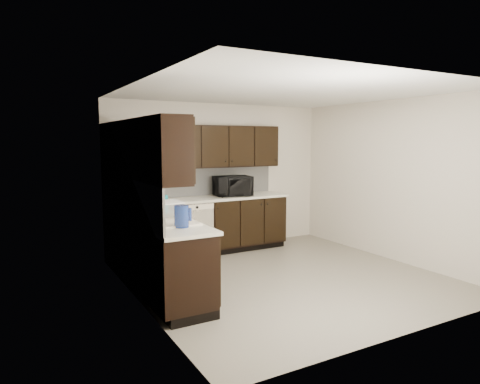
% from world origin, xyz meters
% --- Properties ---
extents(floor, '(4.00, 4.00, 0.00)m').
position_xyz_m(floor, '(0.00, 0.00, 0.00)').
color(floor, gray).
rests_on(floor, ground).
extents(ceiling, '(4.00, 4.00, 0.00)m').
position_xyz_m(ceiling, '(0.00, 0.00, 2.50)').
color(ceiling, white).
rests_on(ceiling, wall_back).
extents(wall_back, '(4.00, 0.02, 2.50)m').
position_xyz_m(wall_back, '(0.00, 2.00, 1.25)').
color(wall_back, beige).
rests_on(wall_back, floor).
extents(wall_left, '(0.02, 4.00, 2.50)m').
position_xyz_m(wall_left, '(-2.00, 0.00, 1.25)').
color(wall_left, beige).
rests_on(wall_left, floor).
extents(wall_right, '(0.02, 4.00, 2.50)m').
position_xyz_m(wall_right, '(2.00, 0.00, 1.25)').
color(wall_right, beige).
rests_on(wall_right, floor).
extents(wall_front, '(4.00, 0.02, 2.50)m').
position_xyz_m(wall_front, '(0.00, -2.00, 1.25)').
color(wall_front, beige).
rests_on(wall_front, floor).
extents(lower_cabinets, '(3.00, 2.80, 0.90)m').
position_xyz_m(lower_cabinets, '(-1.01, 1.11, 0.41)').
color(lower_cabinets, black).
rests_on(lower_cabinets, floor).
extents(countertop, '(3.03, 2.83, 0.04)m').
position_xyz_m(countertop, '(-1.01, 1.11, 0.92)').
color(countertop, beige).
rests_on(countertop, lower_cabinets).
extents(backsplash, '(3.00, 2.80, 0.48)m').
position_xyz_m(backsplash, '(-1.22, 1.32, 1.18)').
color(backsplash, '#ABABA7').
rests_on(backsplash, countertop).
extents(upper_cabinets, '(3.00, 2.80, 0.70)m').
position_xyz_m(upper_cabinets, '(-1.10, 1.20, 1.77)').
color(upper_cabinets, black).
rests_on(upper_cabinets, wall_back).
extents(dishwasher, '(0.58, 0.04, 0.78)m').
position_xyz_m(dishwasher, '(-0.70, 1.41, 0.55)').
color(dishwasher, '#F5E5C8').
rests_on(dishwasher, lower_cabinets).
extents(sink, '(0.54, 0.82, 0.42)m').
position_xyz_m(sink, '(-1.68, -0.01, 0.88)').
color(sink, '#F5E5C8').
rests_on(sink, countertop).
extents(microwave, '(0.66, 0.50, 0.33)m').
position_xyz_m(microwave, '(0.08, 1.67, 1.11)').
color(microwave, black).
rests_on(microwave, countertop).
extents(soap_bottle_a, '(0.09, 0.09, 0.18)m').
position_xyz_m(soap_bottle_a, '(-1.48, -0.10, 1.03)').
color(soap_bottle_a, gray).
rests_on(soap_bottle_a, countertop).
extents(soap_bottle_b, '(0.12, 0.12, 0.24)m').
position_xyz_m(soap_bottle_b, '(-1.82, 0.89, 1.06)').
color(soap_bottle_b, gray).
rests_on(soap_bottle_b, countertop).
extents(toaster_oven, '(0.43, 0.38, 0.22)m').
position_xyz_m(toaster_oven, '(-1.58, 1.72, 1.05)').
color(toaster_oven, '#BABBBD').
rests_on(toaster_oven, countertop).
extents(storage_bin, '(0.48, 0.35, 0.19)m').
position_xyz_m(storage_bin, '(-1.67, 0.26, 1.03)').
color(storage_bin, white).
rests_on(storage_bin, countertop).
extents(blue_pitcher, '(0.16, 0.16, 0.24)m').
position_xyz_m(blue_pitcher, '(-1.65, -0.39, 1.06)').
color(blue_pitcher, navy).
rests_on(blue_pitcher, countertop).
extents(teal_tumbler, '(0.12, 0.12, 0.22)m').
position_xyz_m(teal_tumbler, '(-1.48, 0.66, 1.05)').
color(teal_tumbler, '#0C7D84').
rests_on(teal_tumbler, countertop).
extents(paper_towel_roll, '(0.16, 0.16, 0.28)m').
position_xyz_m(paper_towel_roll, '(-1.63, 1.35, 1.08)').
color(paper_towel_roll, white).
rests_on(paper_towel_roll, countertop).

